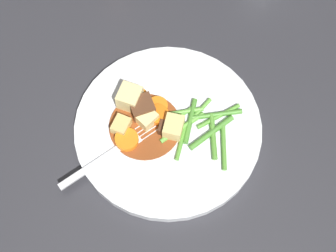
% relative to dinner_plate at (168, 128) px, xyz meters
% --- Properties ---
extents(ground_plane, '(3.00, 3.00, 0.00)m').
position_rel_dinner_plate_xyz_m(ground_plane, '(0.00, 0.00, -0.01)').
color(ground_plane, '#2D2D33').
extents(dinner_plate, '(0.28, 0.28, 0.02)m').
position_rel_dinner_plate_xyz_m(dinner_plate, '(0.00, 0.00, 0.00)').
color(dinner_plate, white).
rests_on(dinner_plate, ground_plane).
extents(stew_sauce, '(0.11, 0.11, 0.00)m').
position_rel_dinner_plate_xyz_m(stew_sauce, '(0.03, 0.01, 0.01)').
color(stew_sauce, brown).
rests_on(stew_sauce, dinner_plate).
extents(carrot_slice_0, '(0.03, 0.03, 0.01)m').
position_rel_dinner_plate_xyz_m(carrot_slice_0, '(0.02, -0.03, 0.01)').
color(carrot_slice_0, orange).
rests_on(carrot_slice_0, dinner_plate).
extents(carrot_slice_1, '(0.04, 0.04, 0.01)m').
position_rel_dinner_plate_xyz_m(carrot_slice_1, '(0.02, -0.01, 0.02)').
color(carrot_slice_1, orange).
rests_on(carrot_slice_1, dinner_plate).
extents(carrot_slice_2, '(0.03, 0.03, 0.01)m').
position_rel_dinner_plate_xyz_m(carrot_slice_2, '(0.05, -0.04, 0.02)').
color(carrot_slice_2, orange).
rests_on(carrot_slice_2, dinner_plate).
extents(carrot_slice_3, '(0.04, 0.04, 0.01)m').
position_rel_dinner_plate_xyz_m(carrot_slice_3, '(0.05, 0.04, 0.01)').
color(carrot_slice_3, orange).
rests_on(carrot_slice_3, dinner_plate).
extents(potato_chunk_0, '(0.03, 0.03, 0.03)m').
position_rel_dinner_plate_xyz_m(potato_chunk_0, '(-0.01, 0.01, 0.02)').
color(potato_chunk_0, '#E5CC7A').
rests_on(potato_chunk_0, dinner_plate).
extents(potato_chunk_1, '(0.04, 0.04, 0.03)m').
position_rel_dinner_plate_xyz_m(potato_chunk_1, '(0.06, -0.03, 0.02)').
color(potato_chunk_1, '#EAD68C').
rests_on(potato_chunk_1, dinner_plate).
extents(potato_chunk_2, '(0.03, 0.03, 0.02)m').
position_rel_dinner_plate_xyz_m(potato_chunk_2, '(0.03, 0.00, 0.02)').
color(potato_chunk_2, '#EAD68C').
rests_on(potato_chunk_2, dinner_plate).
extents(potato_chunk_3, '(0.03, 0.03, 0.02)m').
position_rel_dinner_plate_xyz_m(potato_chunk_3, '(0.07, 0.02, 0.02)').
color(potato_chunk_3, '#DBBC6B').
rests_on(potato_chunk_3, dinner_plate).
extents(meat_chunk_0, '(0.04, 0.04, 0.03)m').
position_rel_dinner_plate_xyz_m(meat_chunk_0, '(0.04, -0.02, 0.02)').
color(meat_chunk_0, '#56331E').
rests_on(meat_chunk_0, dinner_plate).
extents(meat_chunk_1, '(0.02, 0.02, 0.02)m').
position_rel_dinner_plate_xyz_m(meat_chunk_1, '(0.00, 0.01, 0.02)').
color(meat_chunk_1, '#4C2B19').
rests_on(meat_chunk_1, dinner_plate).
extents(green_bean_0, '(0.07, 0.03, 0.01)m').
position_rel_dinner_plate_xyz_m(green_bean_0, '(-0.01, -0.02, 0.01)').
color(green_bean_0, '#66AD42').
rests_on(green_bean_0, dinner_plate).
extents(green_bean_1, '(0.02, 0.07, 0.01)m').
position_rel_dinner_plate_xyz_m(green_bean_1, '(-0.09, 0.02, 0.01)').
color(green_bean_1, '#599E38').
rests_on(green_bean_1, dinner_plate).
extents(green_bean_2, '(0.05, 0.05, 0.01)m').
position_rel_dinner_plate_xyz_m(green_bean_2, '(-0.01, -0.01, 0.01)').
color(green_bean_2, '#599E38').
rests_on(green_bean_2, dinner_plate).
extents(green_bean_3, '(0.03, 0.05, 0.01)m').
position_rel_dinner_plate_xyz_m(green_bean_3, '(-0.04, -0.03, 0.01)').
color(green_bean_3, '#66AD42').
rests_on(green_bean_3, dinner_plate).
extents(green_bean_4, '(0.01, 0.07, 0.01)m').
position_rel_dinner_plate_xyz_m(green_bean_4, '(-0.03, -0.01, 0.01)').
color(green_bean_4, '#4C8E33').
rests_on(green_bean_4, dinner_plate).
extents(green_bean_5, '(0.02, 0.07, 0.01)m').
position_rel_dinner_plate_xyz_m(green_bean_5, '(-0.07, 0.01, 0.01)').
color(green_bean_5, '#599E38').
rests_on(green_bean_5, dinner_plate).
extents(green_bean_6, '(0.01, 0.06, 0.01)m').
position_rel_dinner_plate_xyz_m(green_bean_6, '(-0.02, 0.02, 0.01)').
color(green_bean_6, '#599E38').
rests_on(green_bean_6, dinner_plate).
extents(green_bean_7, '(0.06, 0.07, 0.01)m').
position_rel_dinner_plate_xyz_m(green_bean_7, '(-0.06, -0.00, 0.01)').
color(green_bean_7, '#4C8E33').
rests_on(green_bean_7, dinner_plate).
extents(green_bean_8, '(0.06, 0.05, 0.01)m').
position_rel_dinner_plate_xyz_m(green_bean_8, '(-0.07, -0.03, 0.01)').
color(green_bean_8, '#599E38').
rests_on(green_bean_8, dinner_plate).
extents(green_bean_9, '(0.06, 0.06, 0.01)m').
position_rel_dinner_plate_xyz_m(green_bean_9, '(-0.02, -0.00, 0.01)').
color(green_bean_9, '#66AD42').
rests_on(green_bean_9, dinner_plate).
extents(green_bean_10, '(0.08, 0.03, 0.01)m').
position_rel_dinner_plate_xyz_m(green_bean_10, '(-0.07, -0.03, 0.01)').
color(green_bean_10, '#4C8E33').
rests_on(green_bean_10, dinner_plate).
extents(fork, '(0.13, 0.14, 0.00)m').
position_rel_dinner_plate_xyz_m(fork, '(0.07, 0.05, 0.01)').
color(fork, silver).
rests_on(fork, dinner_plate).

